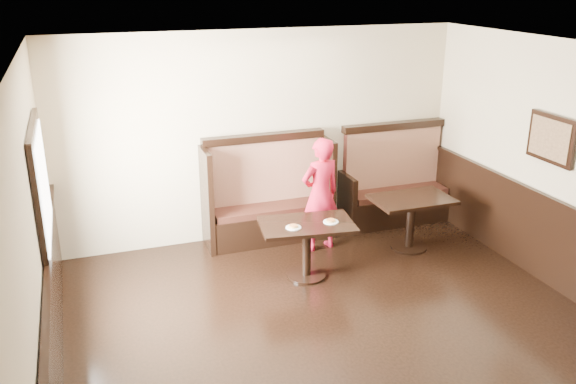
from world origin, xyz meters
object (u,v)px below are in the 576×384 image
booth_neighbor (394,189)px  table_neighbor (411,211)px  table_main (307,236)px  child (320,195)px  booth_main (267,202)px

booth_neighbor → table_neighbor: (-0.27, -0.94, 0.05)m
table_main → table_neighbor: table_neighbor is taller
table_main → booth_neighbor: bearing=41.6°
table_neighbor → child: child is taller
table_main → child: size_ratio=0.78×
booth_main → table_main: size_ratio=1.49×
table_main → child: 0.86m
booth_neighbor → child: 1.53m
booth_neighbor → table_main: size_ratio=1.40×
booth_main → booth_neighbor: same height
table_main → table_neighbor: bearing=18.6°
booth_main → table_neighbor: size_ratio=1.71×
booth_main → booth_neighbor: (1.95, -0.00, -0.05)m
booth_main → table_neighbor: bearing=-29.4°
booth_main → booth_neighbor: size_ratio=1.06×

